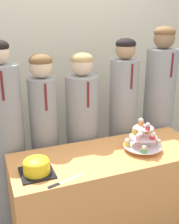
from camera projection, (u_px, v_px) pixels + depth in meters
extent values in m
cube|color=beige|center=(63.00, 54.00, 3.04)|extent=(9.00, 0.06, 2.70)
cube|color=#EF9951|center=(109.00, 193.00, 2.30)|extent=(1.53, 0.58, 0.73)
cube|color=black|center=(37.00, 173.00, 1.91)|extent=(0.23, 0.23, 0.01)
cylinder|color=yellow|center=(37.00, 167.00, 1.90)|extent=(0.18, 0.18, 0.08)
ellipsoid|color=yellow|center=(36.00, 162.00, 1.88)|extent=(0.18, 0.18, 0.06)
cube|color=silver|center=(71.00, 179.00, 1.85)|extent=(0.19, 0.07, 0.00)
cube|color=black|center=(54.00, 186.00, 1.77)|extent=(0.08, 0.04, 0.01)
cylinder|color=silver|center=(143.00, 139.00, 2.21)|extent=(0.02, 0.02, 0.20)
cylinder|color=silver|center=(142.00, 146.00, 2.23)|extent=(0.30, 0.30, 0.01)
cylinder|color=silver|center=(143.00, 137.00, 2.20)|extent=(0.22, 0.22, 0.01)
cylinder|color=silver|center=(144.00, 128.00, 2.18)|extent=(0.15, 0.15, 0.01)
cylinder|color=#4CB766|center=(144.00, 151.00, 2.11)|extent=(0.04, 0.04, 0.03)
sphere|color=beige|center=(144.00, 148.00, 2.10)|extent=(0.04, 0.04, 0.04)
cylinder|color=white|center=(158.00, 145.00, 2.21)|extent=(0.04, 0.04, 0.03)
sphere|color=beige|center=(159.00, 142.00, 2.20)|extent=(0.04, 0.04, 0.04)
cylinder|color=white|center=(142.00, 137.00, 2.34)|extent=(0.04, 0.04, 0.03)
sphere|color=#F4E5C6|center=(142.00, 135.00, 2.33)|extent=(0.04, 0.04, 0.04)
cylinder|color=yellow|center=(127.00, 144.00, 2.22)|extent=(0.04, 0.04, 0.03)
sphere|color=#F4E5C6|center=(127.00, 141.00, 2.21)|extent=(0.04, 0.04, 0.04)
cylinder|color=#E5333D|center=(153.00, 137.00, 2.15)|extent=(0.05, 0.05, 0.02)
sphere|color=#F4E5C6|center=(153.00, 134.00, 2.15)|extent=(0.04, 0.04, 0.04)
cylinder|color=orange|center=(147.00, 131.00, 2.26)|extent=(0.05, 0.05, 0.03)
sphere|color=silver|center=(147.00, 128.00, 2.25)|extent=(0.04, 0.04, 0.04)
cylinder|color=yellow|center=(135.00, 132.00, 2.25)|extent=(0.05, 0.05, 0.03)
sphere|color=#F4E5C6|center=(135.00, 129.00, 2.24)|extent=(0.04, 0.04, 0.04)
cylinder|color=pink|center=(138.00, 139.00, 2.13)|extent=(0.04, 0.04, 0.03)
sphere|color=silver|center=(138.00, 136.00, 2.13)|extent=(0.03, 0.03, 0.03)
cylinder|color=orange|center=(141.00, 123.00, 2.22)|extent=(0.04, 0.04, 0.03)
sphere|color=beige|center=(141.00, 120.00, 2.21)|extent=(0.04, 0.04, 0.04)
cylinder|color=#E5333D|center=(148.00, 128.00, 2.13)|extent=(0.04, 0.04, 0.03)
sphere|color=silver|center=(148.00, 125.00, 2.12)|extent=(0.04, 0.04, 0.04)
cylinder|color=#939399|center=(7.00, 148.00, 2.35)|extent=(0.30, 0.30, 1.39)
cube|color=maroon|center=(2.00, 86.00, 2.03)|extent=(0.02, 0.01, 0.22)
cylinder|color=#939399|center=(46.00, 148.00, 2.49)|extent=(0.24, 0.24, 1.26)
sphere|color=beige|center=(41.00, 67.00, 2.25)|extent=(0.19, 0.19, 0.19)
ellipsoid|color=brown|center=(41.00, 60.00, 2.23)|extent=(0.19, 0.19, 0.10)
cube|color=maroon|center=(46.00, 97.00, 2.21)|extent=(0.02, 0.01, 0.22)
cylinder|color=#939399|center=(82.00, 142.00, 2.61)|extent=(0.29, 0.29, 1.26)
sphere|color=beige|center=(82.00, 65.00, 2.37)|extent=(0.19, 0.19, 0.19)
ellipsoid|color=tan|center=(82.00, 59.00, 2.35)|extent=(0.19, 0.19, 0.10)
cube|color=maroon|center=(88.00, 95.00, 2.32)|extent=(0.02, 0.01, 0.22)
cylinder|color=#939399|center=(122.00, 130.00, 2.73)|extent=(0.26, 0.26, 1.37)
sphere|color=tan|center=(126.00, 49.00, 2.48)|extent=(0.18, 0.18, 0.18)
ellipsoid|color=black|center=(126.00, 44.00, 2.46)|extent=(0.18, 0.18, 0.10)
cube|color=maroon|center=(132.00, 77.00, 2.43)|extent=(0.02, 0.01, 0.22)
cylinder|color=#939399|center=(157.00, 121.00, 2.86)|extent=(0.30, 0.30, 1.45)
sphere|color=#8E6B4C|center=(164.00, 38.00, 2.59)|extent=(0.20, 0.20, 0.20)
ellipsoid|color=brown|center=(165.00, 32.00, 2.57)|extent=(0.20, 0.20, 0.11)
cube|color=maroon|center=(172.00, 65.00, 2.53)|extent=(0.02, 0.01, 0.22)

